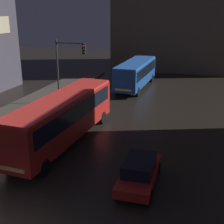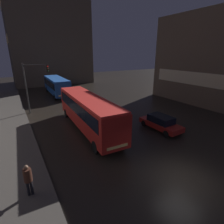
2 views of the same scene
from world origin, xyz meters
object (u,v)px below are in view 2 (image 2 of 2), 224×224
at_px(pedestrian_near, 28,177).
at_px(traffic_light_main, 34,80).
at_px(bus_near, 88,110).
at_px(bus_far, 57,85).
at_px(car_taxi, 161,123).

height_order(pedestrian_near, traffic_light_main, traffic_light_main).
bearing_deg(bus_near, bus_far, -91.25).
relative_size(pedestrian_near, traffic_light_main, 0.29).
relative_size(bus_far, traffic_light_main, 1.65).
bearing_deg(bus_near, pedestrian_near, 49.60).
distance_m(bus_far, pedestrian_near, 24.83).
xyz_separation_m(bus_far, traffic_light_main, (-4.66, -8.75, 2.30)).
distance_m(bus_far, car_taxi, 21.51).
relative_size(car_taxi, traffic_light_main, 0.71).
xyz_separation_m(bus_near, traffic_light_main, (-3.50, 8.34, 2.14)).
bearing_deg(pedestrian_near, bus_near, -174.18).
bearing_deg(traffic_light_main, car_taxi, -51.38).
bearing_deg(traffic_light_main, bus_far, 61.95).
relative_size(bus_near, bus_far, 1.16).
relative_size(car_taxi, pedestrian_near, 2.45).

